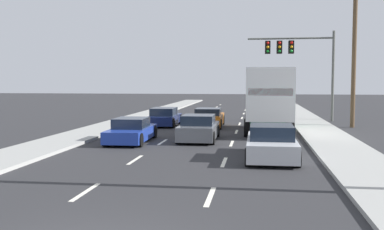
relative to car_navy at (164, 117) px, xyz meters
name	(u,v)px	position (x,y,z in m)	size (l,w,h in m)	color
ground_plane	(216,123)	(3.28, 2.66, -0.56)	(140.00, 140.00, 0.00)	#2B2B2D
sidewalk_right	(319,131)	(9.81, -2.34, -0.49)	(2.56, 80.00, 0.14)	#9E9E99
sidewalk_left	(106,127)	(-3.25, -2.34, -0.49)	(2.56, 80.00, 0.14)	#9E9E99
lane_markings	(212,127)	(3.28, -0.53, -0.56)	(3.54, 57.00, 0.01)	silver
car_navy	(164,117)	(0.00, 0.00, 0.00)	(1.93, 4.24, 1.21)	#141E4C
car_blue	(131,131)	(0.05, -8.17, -0.02)	(1.94, 4.47, 1.19)	#1E389E
car_orange	(209,118)	(3.03, -0.36, 0.00)	(1.97, 4.35, 1.23)	orange
car_gray	(199,129)	(3.27, -7.15, 0.04)	(1.88, 4.10, 1.31)	slate
box_truck	(268,97)	(6.79, -3.43, 1.52)	(2.70, 7.38, 3.69)	white
car_silver	(271,143)	(6.73, -11.98, 0.03)	(1.94, 4.58, 1.32)	#B7BABF
traffic_signal_mast	(294,53)	(8.82, 4.90, 4.50)	(6.38, 0.69, 6.68)	#595B56
utility_pole_mid	(354,55)	(12.29, 0.59, 4.11)	(1.80, 0.28, 9.08)	brown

